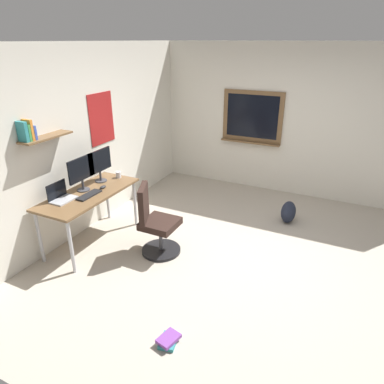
# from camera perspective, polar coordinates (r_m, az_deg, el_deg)

# --- Properties ---
(ground_plane) EXTENTS (5.20, 5.20, 0.00)m
(ground_plane) POSITION_cam_1_polar(r_m,az_deg,el_deg) (4.68, 8.68, -10.63)
(ground_plane) COLOR #ADA393
(ground_plane) RESTS_ON ground
(wall_back) EXTENTS (5.00, 0.30, 2.60)m
(wall_back) POSITION_cam_1_polar(r_m,az_deg,el_deg) (5.28, -16.81, 8.25)
(wall_back) COLOR silver
(wall_back) RESTS_ON ground
(wall_right) EXTENTS (0.22, 5.00, 2.60)m
(wall_right) POSITION_cam_1_polar(r_m,az_deg,el_deg) (6.41, 16.04, 10.95)
(wall_right) COLOR silver
(wall_right) RESTS_ON ground
(desk) EXTENTS (1.45, 0.64, 0.75)m
(desk) POSITION_cam_1_polar(r_m,az_deg,el_deg) (4.86, -16.52, -0.91)
(desk) COLOR brown
(desk) RESTS_ON ground
(office_chair) EXTENTS (0.54, 0.56, 0.95)m
(office_chair) POSITION_cam_1_polar(r_m,az_deg,el_deg) (4.58, -6.03, -5.34)
(office_chair) COLOR black
(office_chair) RESTS_ON ground
(laptop) EXTENTS (0.31, 0.21, 0.23)m
(laptop) POSITION_cam_1_polar(r_m,az_deg,el_deg) (4.70, -20.68, -0.60)
(laptop) COLOR #ADAFB5
(laptop) RESTS_ON desk
(monitor_primary) EXTENTS (0.46, 0.17, 0.46)m
(monitor_primary) POSITION_cam_1_polar(r_m,az_deg,el_deg) (4.83, -17.63, 3.21)
(monitor_primary) COLOR #38383D
(monitor_primary) RESTS_ON desk
(monitor_secondary) EXTENTS (0.46, 0.17, 0.46)m
(monitor_secondary) POSITION_cam_1_polar(r_m,az_deg,el_deg) (5.08, -14.90, 4.54)
(monitor_secondary) COLOR #38383D
(monitor_secondary) RESTS_ON desk
(keyboard) EXTENTS (0.37, 0.13, 0.02)m
(keyboard) POSITION_cam_1_polar(r_m,az_deg,el_deg) (4.73, -16.49, -0.47)
(keyboard) COLOR black
(keyboard) RESTS_ON desk
(computer_mouse) EXTENTS (0.10, 0.06, 0.03)m
(computer_mouse) POSITION_cam_1_polar(r_m,az_deg,el_deg) (4.92, -14.37, 0.80)
(computer_mouse) COLOR #262628
(computer_mouse) RESTS_ON desk
(coffee_mug) EXTENTS (0.08, 0.08, 0.09)m
(coffee_mug) POSITION_cam_1_polar(r_m,az_deg,el_deg) (5.23, -11.95, 2.80)
(coffee_mug) COLOR silver
(coffee_mug) RESTS_ON desk
(backpack) EXTENTS (0.32, 0.22, 0.34)m
(backpack) POSITION_cam_1_polar(r_m,az_deg,el_deg) (5.60, 15.49, -3.17)
(backpack) COLOR #1E2333
(backpack) RESTS_ON ground
(book_stack_on_floor) EXTENTS (0.24, 0.20, 0.07)m
(book_stack_on_floor) POSITION_cam_1_polar(r_m,az_deg,el_deg) (3.55, -3.86, -23.00)
(book_stack_on_floor) COLOR teal
(book_stack_on_floor) RESTS_ON ground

